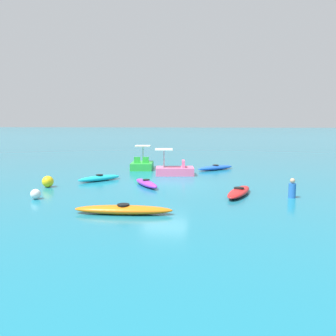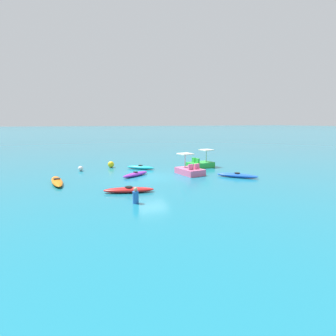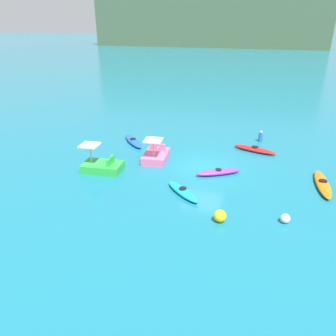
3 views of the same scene
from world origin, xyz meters
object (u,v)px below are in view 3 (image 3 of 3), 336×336
(kayak_orange, at_px, (323,184))
(buoy_yellow, at_px, (220,216))
(kayak_purple, at_px, (218,172))
(buoy_white, at_px, (285,218))
(pedal_boat_pink, at_px, (156,155))
(person_near_shore, at_px, (261,137))
(kayak_red, at_px, (255,149))
(kayak_cyan, at_px, (183,191))
(kayak_blue, at_px, (133,141))
(pedal_boat_green, at_px, (102,166))

(kayak_orange, xyz_separation_m, buoy_yellow, (-4.71, -5.44, 0.13))
(kayak_purple, xyz_separation_m, buoy_white, (3.93, -4.05, 0.06))
(buoy_white, bearing_deg, kayak_purple, 134.14)
(pedal_boat_pink, relative_size, person_near_shore, 2.98)
(kayak_purple, xyz_separation_m, person_near_shore, (1.84, 7.04, 0.22))
(kayak_red, distance_m, kayak_cyan, 8.32)
(kayak_cyan, bearing_deg, kayak_blue, 133.01)
(person_near_shore, bearing_deg, buoy_white, -79.32)
(buoy_white, bearing_deg, kayak_red, 104.47)
(kayak_purple, bearing_deg, kayak_cyan, -112.85)
(kayak_cyan, height_order, buoy_yellow, buoy_yellow)
(kayak_orange, bearing_deg, person_near_shore, 121.20)
(kayak_blue, xyz_separation_m, kayak_purple, (7.29, -3.39, -0.00))
(pedal_boat_pink, distance_m, buoy_yellow, 8.01)
(kayak_orange, distance_m, kayak_purple, 5.83)
(kayak_blue, height_order, kayak_purple, same)
(kayak_red, distance_m, person_near_shore, 2.32)
(kayak_blue, relative_size, buoy_yellow, 4.65)
(kayak_cyan, bearing_deg, pedal_boat_green, 168.05)
(kayak_red, relative_size, kayak_purple, 1.20)
(kayak_blue, height_order, kayak_red, same)
(kayak_orange, relative_size, kayak_purple, 1.38)
(pedal_boat_green, height_order, buoy_white, pedal_boat_green)
(kayak_blue, relative_size, kayak_orange, 0.75)
(kayak_blue, xyz_separation_m, kayak_cyan, (6.01, -6.44, 0.00))
(kayak_purple, bearing_deg, kayak_red, 70.64)
(kayak_orange, relative_size, buoy_white, 8.25)
(person_near_shore, bearing_deg, kayak_cyan, -107.20)
(pedal_boat_pink, relative_size, buoy_white, 5.94)
(kayak_red, distance_m, pedal_boat_green, 10.80)
(kayak_blue, distance_m, kayak_cyan, 8.80)
(pedal_boat_pink, bearing_deg, buoy_yellow, -46.71)
(pedal_boat_green, height_order, pedal_boat_pink, same)
(kayak_purple, bearing_deg, pedal_boat_pink, 168.92)
(kayak_red, xyz_separation_m, pedal_boat_pink, (-6.05, -3.87, 0.17))
(kayak_cyan, height_order, pedal_boat_green, pedal_boat_green)
(kayak_blue, distance_m, buoy_yellow, 11.84)
(kayak_blue, distance_m, person_near_shore, 9.83)
(person_near_shore, bearing_deg, buoy_yellow, -93.51)
(kayak_blue, bearing_deg, pedal_boat_green, -85.57)
(buoy_white, bearing_deg, kayak_blue, 146.47)
(kayak_red, height_order, kayak_purple, same)
(pedal_boat_pink, xyz_separation_m, buoy_yellow, (5.49, -5.83, -0.04))
(kayak_red, bearing_deg, kayak_orange, -45.74)
(buoy_white, bearing_deg, pedal_boat_green, 168.59)
(kayak_blue, bearing_deg, buoy_white, -33.53)
(kayak_purple, bearing_deg, buoy_yellow, -77.51)
(pedal_boat_green, xyz_separation_m, person_near_shore, (8.72, 8.90, 0.05))
(person_near_shore, bearing_deg, pedal_boat_green, -134.41)
(kayak_red, bearing_deg, person_near_shore, 85.68)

